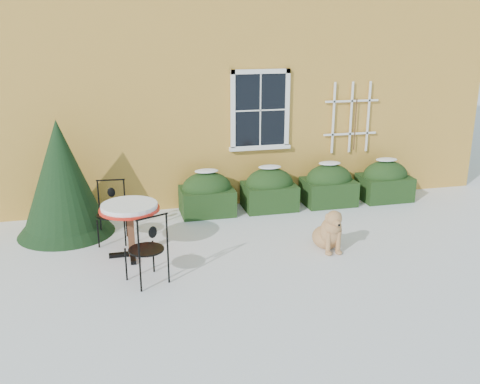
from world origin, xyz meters
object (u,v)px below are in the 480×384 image
object	(u,v)px
evergreen_shrub	(63,189)
bistro_table	(130,213)
patio_chair_near	(148,248)
dog	(329,232)
patio_chair_far	(112,212)

from	to	relation	value
evergreen_shrub	bistro_table	world-z (taller)	evergreen_shrub
bistro_table	patio_chair_near	size ratio (longest dim) A/B	0.89
dog	patio_chair_near	bearing A→B (deg)	-169.83
bistro_table	patio_chair_near	distance (m)	1.08
patio_chair_near	dog	size ratio (longest dim) A/B	1.28
evergreen_shrub	dog	size ratio (longest dim) A/B	2.44
bistro_table	patio_chair_far	world-z (taller)	patio_chair_far
bistro_table	dog	size ratio (longest dim) A/B	1.13
patio_chair_near	dog	world-z (taller)	patio_chair_near
evergreen_shrub	patio_chair_near	xyz separation A→B (m)	(1.31, -2.34, -0.29)
patio_chair_near	dog	xyz separation A→B (m)	(3.04, 0.50, -0.24)
evergreen_shrub	dog	world-z (taller)	evergreen_shrub
evergreen_shrub	patio_chair_near	size ratio (longest dim) A/B	1.90
evergreen_shrub	patio_chair_far	xyz separation A→B (m)	(0.82, -0.58, -0.30)
evergreen_shrub	patio_chair_near	world-z (taller)	evergreen_shrub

